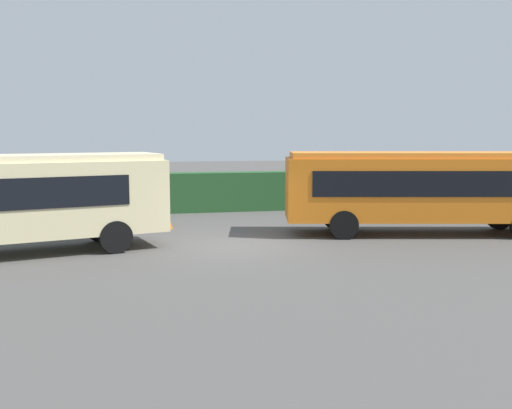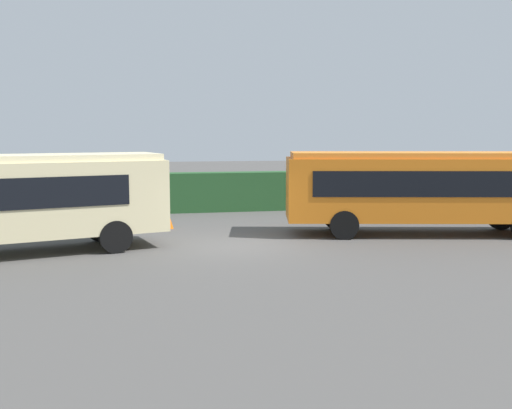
{
  "view_description": "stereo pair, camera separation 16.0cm",
  "coord_description": "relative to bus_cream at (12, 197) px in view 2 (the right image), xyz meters",
  "views": [
    {
      "loc": [
        -3.17,
        -18.47,
        3.62
      ],
      "look_at": [
        0.7,
        -0.0,
        1.33
      ],
      "focal_mm": 41.22,
      "sensor_mm": 36.0,
      "label": 1
    },
    {
      "loc": [
        -3.01,
        -18.51,
        3.62
      ],
      "look_at": [
        0.7,
        -0.0,
        1.33
      ],
      "focal_mm": 41.22,
      "sensor_mm": 36.0,
      "label": 2
    }
  ],
  "objects": [
    {
      "name": "bus_cream",
      "position": [
        0.0,
        0.0,
        0.0
      ],
      "size": [
        9.31,
        4.66,
        2.99
      ],
      "rotation": [
        0.0,
        0.0,
        0.27
      ],
      "color": "beige",
      "rests_on": "ground_plane"
    },
    {
      "name": "ground_plane",
      "position": [
        6.71,
        0.1,
        -1.74
      ],
      "size": [
        115.12,
        115.12,
        0.0
      ],
      "primitive_type": "plane",
      "color": "#514F4C"
    },
    {
      "name": "bus_orange",
      "position": [
        13.85,
        0.91,
        -0.02
      ],
      "size": [
        10.34,
        4.37,
        2.95
      ],
      "rotation": [
        0.0,
        0.0,
        -0.21
      ],
      "color": "orange",
      "rests_on": "ground_plane"
    },
    {
      "name": "traffic_cone",
      "position": [
        4.79,
        4.02,
        -1.44
      ],
      "size": [
        0.36,
        0.36,
        0.6
      ],
      "primitive_type": "cone",
      "color": "orange",
      "rests_on": "ground_plane"
    },
    {
      "name": "hedge_row",
      "position": [
        6.71,
        8.7,
        -0.83
      ],
      "size": [
        69.56,
        1.01,
        1.81
      ],
      "primitive_type": "cube",
      "color": "#26532A",
      "rests_on": "ground_plane"
    }
  ]
}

